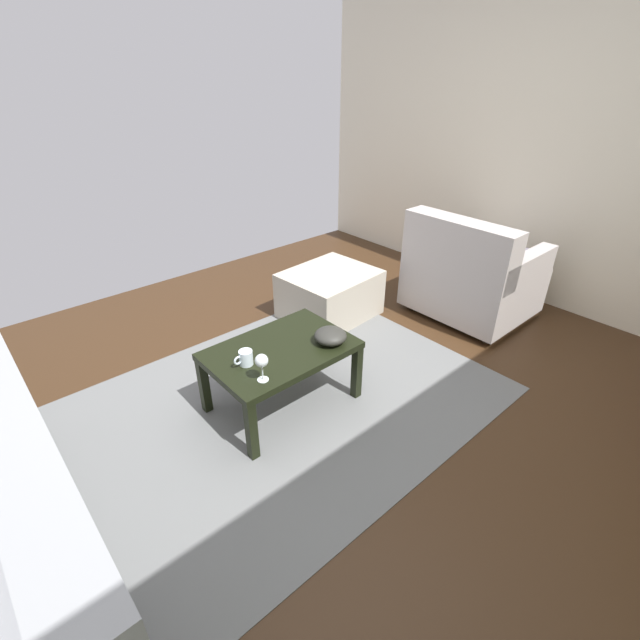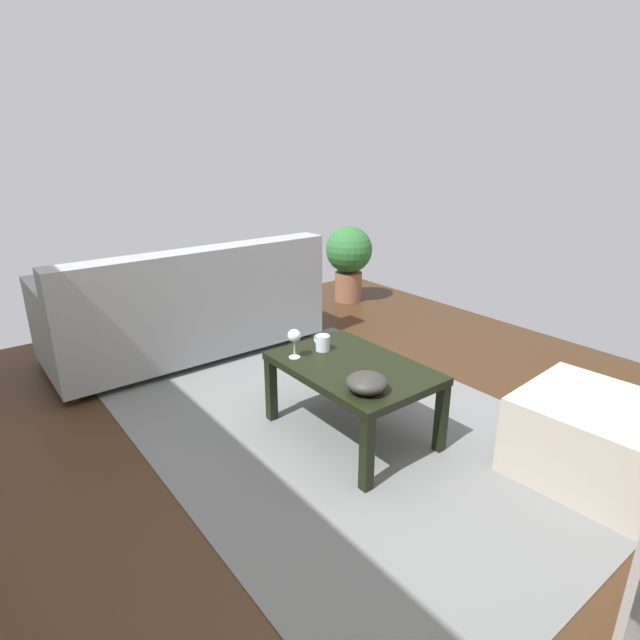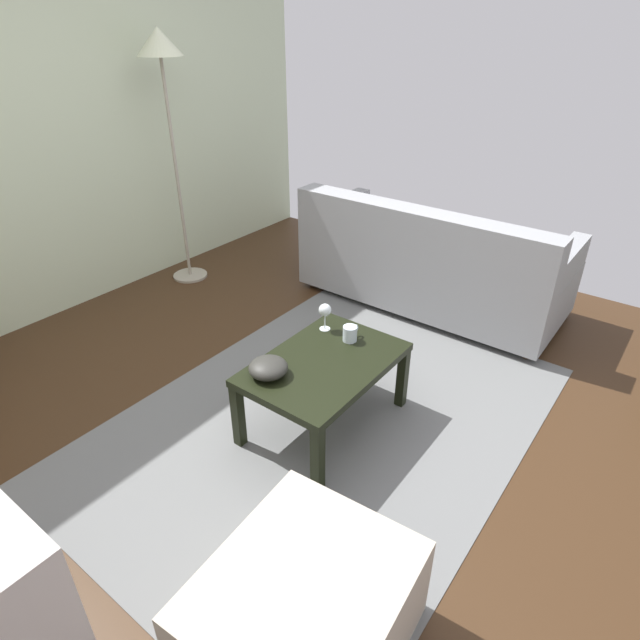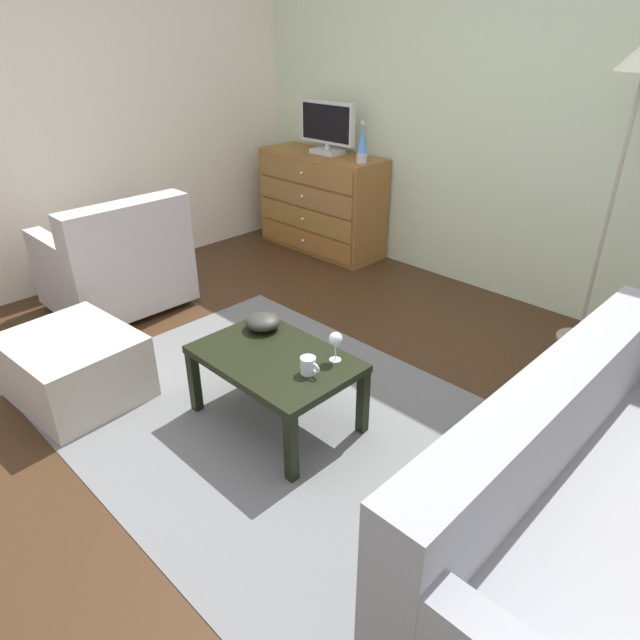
{
  "view_description": "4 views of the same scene",
  "coord_description": "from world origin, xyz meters",
  "px_view_note": "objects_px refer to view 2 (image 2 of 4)",
  "views": [
    {
      "loc": [
        1.44,
        1.58,
        1.83
      ],
      "look_at": [
        0.1,
        0.05,
        0.67
      ],
      "focal_mm": 25.17,
      "sensor_mm": 36.0,
      "label": 1
    },
    {
      "loc": [
        -1.57,
        1.37,
        1.48
      ],
      "look_at": [
        0.3,
        -0.08,
        0.64
      ],
      "focal_mm": 28.49,
      "sensor_mm": 36.0,
      "label": 2
    },
    {
      "loc": [
        -1.58,
        -1.5,
        1.91
      ],
      "look_at": [
        0.18,
        -0.18,
        0.64
      ],
      "focal_mm": 29.55,
      "sensor_mm": 36.0,
      "label": 3
    },
    {
      "loc": [
        2.04,
        -1.76,
        1.88
      ],
      "look_at": [
        0.26,
        0.05,
        0.54
      ],
      "focal_mm": 31.23,
      "sensor_mm": 36.0,
      "label": 4
    }
  ],
  "objects_px": {
    "coffee_table": "(352,374)",
    "couch_large": "(187,310)",
    "bowl_decorative": "(367,383)",
    "potted_plant": "(349,256)",
    "mug": "(322,343)",
    "ottoman": "(602,442)",
    "wine_glass": "(294,337)"
  },
  "relations": [
    {
      "from": "coffee_table",
      "to": "couch_large",
      "type": "height_order",
      "value": "couch_large"
    },
    {
      "from": "coffee_table",
      "to": "ottoman",
      "type": "bearing_deg",
      "value": -146.58
    },
    {
      "from": "coffee_table",
      "to": "ottoman",
      "type": "relative_size",
      "value": 1.19
    },
    {
      "from": "coffee_table",
      "to": "couch_large",
      "type": "bearing_deg",
      "value": 7.22
    },
    {
      "from": "coffee_table",
      "to": "bowl_decorative",
      "type": "relative_size",
      "value": 4.35
    },
    {
      "from": "mug",
      "to": "ottoman",
      "type": "xyz_separation_m",
      "value": [
        -1.22,
        -0.65,
        -0.26
      ]
    },
    {
      "from": "couch_large",
      "to": "mug",
      "type": "bearing_deg",
      "value": -171.81
    },
    {
      "from": "mug",
      "to": "couch_large",
      "type": "relative_size",
      "value": 0.06
    },
    {
      "from": "couch_large",
      "to": "potted_plant",
      "type": "relative_size",
      "value": 2.63
    },
    {
      "from": "coffee_table",
      "to": "wine_glass",
      "type": "distance_m",
      "value": 0.35
    },
    {
      "from": "wine_glass",
      "to": "bowl_decorative",
      "type": "xyz_separation_m",
      "value": [
        -0.51,
        -0.04,
        -0.07
      ]
    },
    {
      "from": "wine_glass",
      "to": "potted_plant",
      "type": "relative_size",
      "value": 0.22
    },
    {
      "from": "ottoman",
      "to": "potted_plant",
      "type": "bearing_deg",
      "value": -18.07
    },
    {
      "from": "wine_glass",
      "to": "mug",
      "type": "distance_m",
      "value": 0.19
    },
    {
      "from": "wine_glass",
      "to": "couch_large",
      "type": "relative_size",
      "value": 0.08
    },
    {
      "from": "coffee_table",
      "to": "potted_plant",
      "type": "bearing_deg",
      "value": -40.44
    },
    {
      "from": "wine_glass",
      "to": "couch_large",
      "type": "height_order",
      "value": "couch_large"
    },
    {
      "from": "ottoman",
      "to": "wine_glass",
      "type": "bearing_deg",
      "value": 34.01
    },
    {
      "from": "wine_glass",
      "to": "ottoman",
      "type": "distance_m",
      "value": 1.52
    },
    {
      "from": "ottoman",
      "to": "mug",
      "type": "bearing_deg",
      "value": 28.19
    },
    {
      "from": "mug",
      "to": "couch_large",
      "type": "bearing_deg",
      "value": 8.19
    },
    {
      "from": "mug",
      "to": "couch_large",
      "type": "distance_m",
      "value": 1.36
    },
    {
      "from": "wine_glass",
      "to": "mug",
      "type": "bearing_deg",
      "value": -93.5
    },
    {
      "from": "mug",
      "to": "wine_glass",
      "type": "bearing_deg",
      "value": 86.5
    },
    {
      "from": "couch_large",
      "to": "potted_plant",
      "type": "height_order",
      "value": "couch_large"
    },
    {
      "from": "potted_plant",
      "to": "bowl_decorative",
      "type": "bearing_deg",
      "value": 140.81
    },
    {
      "from": "bowl_decorative",
      "to": "ottoman",
      "type": "distance_m",
      "value": 1.1
    },
    {
      "from": "ottoman",
      "to": "potted_plant",
      "type": "distance_m",
      "value": 2.96
    },
    {
      "from": "coffee_table",
      "to": "couch_large",
      "type": "distance_m",
      "value": 1.59
    },
    {
      "from": "bowl_decorative",
      "to": "potted_plant",
      "type": "distance_m",
      "value": 2.7
    },
    {
      "from": "bowl_decorative",
      "to": "ottoman",
      "type": "bearing_deg",
      "value": -132.28
    },
    {
      "from": "mug",
      "to": "coffee_table",
      "type": "bearing_deg",
      "value": -178.28
    }
  ]
}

